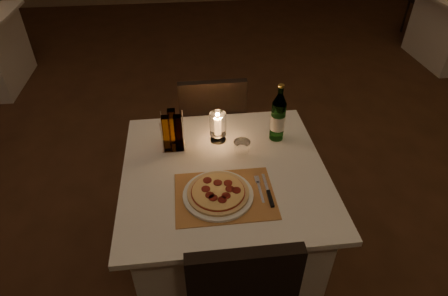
{
  "coord_description": "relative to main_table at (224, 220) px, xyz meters",
  "views": [
    {
      "loc": [
        -0.3,
        -1.64,
        1.95
      ],
      "look_at": [
        -0.14,
        -0.24,
        0.86
      ],
      "focal_mm": 30.0,
      "sensor_mm": 36.0,
      "label": 1
    }
  ],
  "objects": [
    {
      "name": "chair_far",
      "position": [
        -0.0,
        0.71,
        0.18
      ],
      "size": [
        0.42,
        0.42,
        0.9
      ],
      "color": "black",
      "rests_on": "ground"
    },
    {
      "name": "tumbler",
      "position": [
        0.1,
        0.1,
        0.41
      ],
      "size": [
        0.09,
        0.09,
        0.09
      ],
      "primitive_type": null,
      "color": "white",
      "rests_on": "main_table"
    },
    {
      "name": "cruet_caddy",
      "position": [
        -0.24,
        0.21,
        0.46
      ],
      "size": [
        0.12,
        0.12,
        0.21
      ],
      "color": "white",
      "rests_on": "main_table"
    },
    {
      "name": "placemat",
      "position": [
        -0.02,
        -0.18,
        0.37
      ],
      "size": [
        0.45,
        0.34,
        0.0
      ],
      "primitive_type": "cube",
      "color": "#B7783F",
      "rests_on": "main_table"
    },
    {
      "name": "main_table",
      "position": [
        0.0,
        0.0,
        0.0
      ],
      "size": [
        1.0,
        1.0,
        0.74
      ],
      "color": "silver",
      "rests_on": "ground"
    },
    {
      "name": "fork",
      "position": [
        0.15,
        -0.15,
        0.37
      ],
      "size": [
        0.02,
        0.18,
        0.0
      ],
      "color": "silver",
      "rests_on": "placemat"
    },
    {
      "name": "knife",
      "position": [
        0.18,
        -0.21,
        0.37
      ],
      "size": [
        0.02,
        0.22,
        0.01
      ],
      "color": "black",
      "rests_on": "placemat"
    },
    {
      "name": "hurricane_candle",
      "position": [
        -0.01,
        0.25,
        0.47
      ],
      "size": [
        0.09,
        0.09,
        0.17
      ],
      "color": "white",
      "rests_on": "main_table"
    },
    {
      "name": "pizza",
      "position": [
        -0.05,
        -0.18,
        0.39
      ],
      "size": [
        0.28,
        0.28,
        0.02
      ],
      "color": "#D8B77F",
      "rests_on": "plate"
    },
    {
      "name": "floor",
      "position": [
        0.14,
        0.26,
        -0.38
      ],
      "size": [
        8.0,
        10.0,
        0.02
      ],
      "primitive_type": "cube",
      "color": "#452716",
      "rests_on": "ground"
    },
    {
      "name": "water_bottle",
      "position": [
        0.31,
        0.23,
        0.5
      ],
      "size": [
        0.08,
        0.08,
        0.33
      ],
      "color": "#599A52",
      "rests_on": "main_table"
    },
    {
      "name": "plate",
      "position": [
        -0.05,
        -0.18,
        0.38
      ],
      "size": [
        0.32,
        0.32,
        0.01
      ],
      "primitive_type": "cylinder",
      "color": "white",
      "rests_on": "placemat"
    }
  ]
}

